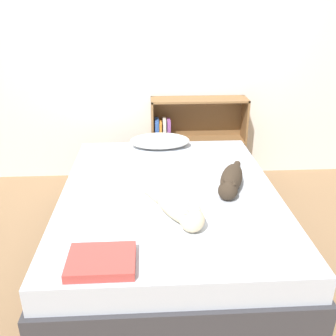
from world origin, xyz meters
The scene contains 8 objects.
ground_plane centered at (0.00, 0.00, 0.00)m, with size 8.00×8.00×0.00m, color #846647.
wall_back centered at (0.00, 1.40, 1.25)m, with size 8.00×0.06×2.50m.
bed centered at (0.00, 0.00, 0.25)m, with size 1.58×2.06×0.50m.
pillow centered at (-0.04, 0.85, 0.57)m, with size 0.55×0.30×0.13m.
cat_light centered at (0.03, -0.41, 0.58)m, with size 0.37×0.59×0.17m.
cat_dark centered at (0.44, -0.02, 0.58)m, with size 0.30×0.62×0.16m.
bookshelf centered at (0.34, 1.27, 0.45)m, with size 0.96×0.26×0.87m.
blanket_fold centered at (-0.40, -0.83, 0.53)m, with size 0.35×0.27×0.05m.
Camera 1 is at (-0.15, -2.40, 1.75)m, focal length 40.00 mm.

